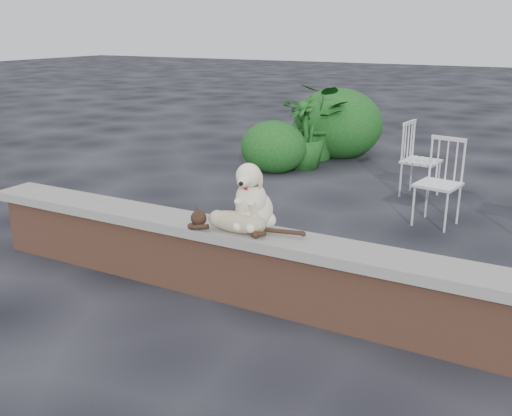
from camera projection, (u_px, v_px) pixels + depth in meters
The scene contains 10 objects.
ground at pixel (302, 313), 4.35m from camera, with size 60.00×60.00×0.00m, color black.
brick_wall at pixel (303, 283), 4.28m from camera, with size 6.00×0.30×0.50m, color brown.
capstone at pixel (304, 246), 4.19m from camera, with size 6.20×0.40×0.08m, color slate.
dog at pixel (254, 194), 4.38m from camera, with size 0.36×0.47×0.55m, color beige, non-canonical shape.
cat at pixel (235, 221), 4.34m from camera, with size 1.07×0.26×0.18m, color tan, non-canonical shape.
chair_e at pixel (421, 160), 7.22m from camera, with size 0.56×0.56×0.94m, color white, non-canonical shape.
chair_b at pixel (438, 183), 6.15m from camera, with size 0.56×0.56×0.94m, color white, non-canonical shape.
potted_plant_a at pixel (319, 122), 9.19m from camera, with size 1.10×0.96×1.23m, color #134012.
potted_plant_b at pixel (305, 132), 8.64m from camera, with size 0.62×0.62×1.10m, color #134012.
shrubbery at pixel (327, 129), 9.43m from camera, with size 1.68×2.81×1.18m.
Camera 1 is at (1.57, -3.60, 2.07)m, focal length 40.47 mm.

